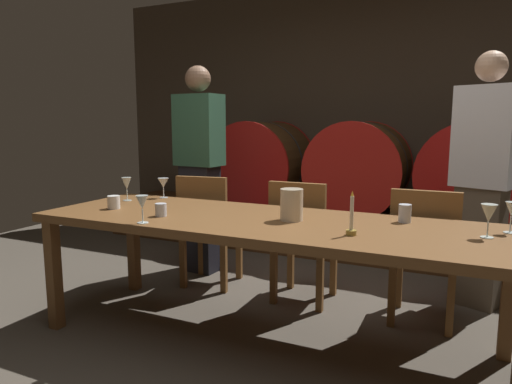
# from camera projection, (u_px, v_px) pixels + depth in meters

# --- Properties ---
(ground_plane) EXTENTS (7.87, 7.87, 0.00)m
(ground_plane) POSITION_uv_depth(u_px,v_px,m) (259.00, 360.00, 2.48)
(ground_plane) COLOR #4C443A
(back_wall) EXTENTS (6.06, 0.24, 2.72)m
(back_wall) POSITION_uv_depth(u_px,v_px,m) (371.00, 115.00, 4.86)
(back_wall) COLOR #473A2D
(back_wall) RESTS_ON ground
(barrel_shelf) EXTENTS (5.45, 0.90, 0.39)m
(barrel_shelf) POSITION_uv_depth(u_px,v_px,m) (356.00, 232.00, 4.54)
(barrel_shelf) COLOR #4C2D16
(barrel_shelf) RESTS_ON ground
(wine_barrel_left) EXTENTS (0.91, 0.85, 0.91)m
(wine_barrel_left) POSITION_uv_depth(u_px,v_px,m) (263.00, 164.00, 4.87)
(wine_barrel_left) COLOR #513319
(wine_barrel_left) RESTS_ON barrel_shelf
(wine_barrel_center) EXTENTS (0.91, 0.85, 0.91)m
(wine_barrel_center) POSITION_uv_depth(u_px,v_px,m) (360.00, 168.00, 4.44)
(wine_barrel_center) COLOR brown
(wine_barrel_center) RESTS_ON barrel_shelf
(wine_barrel_right) EXTENTS (0.91, 0.85, 0.91)m
(wine_barrel_right) POSITION_uv_depth(u_px,v_px,m) (471.00, 173.00, 4.03)
(wine_barrel_right) COLOR brown
(wine_barrel_right) RESTS_ON barrel_shelf
(dining_table) EXTENTS (2.69, 0.87, 0.74)m
(dining_table) POSITION_uv_depth(u_px,v_px,m) (265.00, 230.00, 2.58)
(dining_table) COLOR brown
(dining_table) RESTS_ON ground
(chair_left) EXTENTS (0.45, 0.45, 0.88)m
(chair_left) POSITION_uv_depth(u_px,v_px,m) (208.00, 225.00, 3.54)
(chair_left) COLOR brown
(chair_left) RESTS_ON ground
(chair_center) EXTENTS (0.40, 0.40, 0.88)m
(chair_center) POSITION_uv_depth(u_px,v_px,m) (301.00, 236.00, 3.20)
(chair_center) COLOR brown
(chair_center) RESTS_ON ground
(chair_right) EXTENTS (0.40, 0.40, 0.88)m
(chair_right) POSITION_uv_depth(u_px,v_px,m) (424.00, 250.00, 2.84)
(chair_right) COLOR brown
(chair_right) RESTS_ON ground
(guest_left) EXTENTS (0.40, 0.27, 1.74)m
(guest_left) POSITION_uv_depth(u_px,v_px,m) (200.00, 168.00, 3.86)
(guest_left) COLOR black
(guest_left) RESTS_ON ground
(guest_right) EXTENTS (0.44, 0.36, 1.74)m
(guest_right) POSITION_uv_depth(u_px,v_px,m) (483.00, 179.00, 3.11)
(guest_right) COLOR brown
(guest_right) RESTS_ON ground
(candle_center) EXTENTS (0.05, 0.05, 0.22)m
(candle_center) POSITION_uv_depth(u_px,v_px,m) (351.00, 223.00, 2.20)
(candle_center) COLOR olive
(candle_center) RESTS_ON dining_table
(pitcher) EXTENTS (0.13, 0.13, 0.18)m
(pitcher) POSITION_uv_depth(u_px,v_px,m) (292.00, 205.00, 2.53)
(pitcher) COLOR beige
(pitcher) RESTS_ON dining_table
(wine_glass_far_left) EXTENTS (0.07, 0.07, 0.16)m
(wine_glass_far_left) POSITION_uv_depth(u_px,v_px,m) (127.00, 184.00, 3.17)
(wine_glass_far_left) COLOR silver
(wine_glass_far_left) RESTS_ON dining_table
(wine_glass_left) EXTENTS (0.08, 0.08, 0.15)m
(wine_glass_left) POSITION_uv_depth(u_px,v_px,m) (163.00, 183.00, 3.29)
(wine_glass_left) COLOR white
(wine_glass_left) RESTS_ON dining_table
(wine_glass_center) EXTENTS (0.07, 0.07, 0.15)m
(wine_glass_center) POSITION_uv_depth(u_px,v_px,m) (142.00, 203.00, 2.46)
(wine_glass_center) COLOR silver
(wine_glass_center) RESTS_ON dining_table
(wine_glass_right) EXTENTS (0.07, 0.07, 0.16)m
(wine_glass_right) POSITION_uv_depth(u_px,v_px,m) (489.00, 214.00, 2.14)
(wine_glass_right) COLOR silver
(wine_glass_right) RESTS_ON dining_table
(wine_glass_far_right) EXTENTS (0.06, 0.06, 0.16)m
(wine_glass_far_right) POSITION_uv_depth(u_px,v_px,m) (512.00, 211.00, 2.23)
(wine_glass_far_right) COLOR silver
(wine_glass_far_right) RESTS_ON dining_table
(cup_left) EXTENTS (0.08, 0.08, 0.08)m
(cup_left) POSITION_uv_depth(u_px,v_px,m) (114.00, 202.00, 2.88)
(cup_left) COLOR white
(cup_left) RESTS_ON dining_table
(cup_center) EXTENTS (0.07, 0.07, 0.08)m
(cup_center) POSITION_uv_depth(u_px,v_px,m) (161.00, 210.00, 2.65)
(cup_center) COLOR silver
(cup_center) RESTS_ON dining_table
(cup_right) EXTENTS (0.07, 0.07, 0.10)m
(cup_right) POSITION_uv_depth(u_px,v_px,m) (405.00, 213.00, 2.49)
(cup_right) COLOR silver
(cup_right) RESTS_ON dining_table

